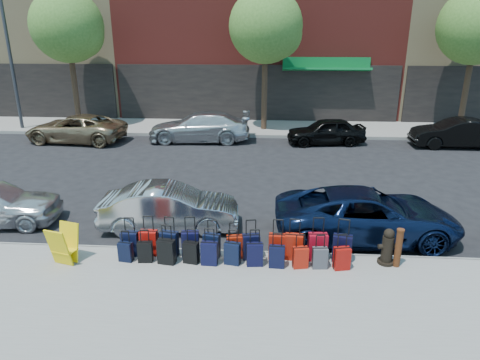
# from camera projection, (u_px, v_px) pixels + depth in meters

# --- Properties ---
(ground) EXTENTS (120.00, 120.00, 0.00)m
(ground) POSITION_uv_depth(u_px,v_px,m) (245.00, 192.00, 14.85)
(ground) COLOR black
(ground) RESTS_ON ground
(sidewalk_near) EXTENTS (60.00, 4.00, 0.15)m
(sidewalk_near) POSITION_uv_depth(u_px,v_px,m) (226.00, 302.00, 8.71)
(sidewalk_near) COLOR gray
(sidewalk_near) RESTS_ON ground
(sidewalk_far) EXTENTS (60.00, 4.00, 0.15)m
(sidewalk_far) POSITION_uv_depth(u_px,v_px,m) (255.00, 128.00, 24.24)
(sidewalk_far) COLOR gray
(sidewalk_far) RESTS_ON ground
(curb_near) EXTENTS (60.00, 0.08, 0.15)m
(curb_near) POSITION_uv_depth(u_px,v_px,m) (234.00, 253.00, 10.61)
(curb_near) COLOR gray
(curb_near) RESTS_ON ground
(curb_far) EXTENTS (60.00, 0.08, 0.15)m
(curb_far) POSITION_uv_depth(u_px,v_px,m) (254.00, 136.00, 22.34)
(curb_far) COLOR gray
(curb_far) RESTS_ON ground
(tree_left) EXTENTS (3.80, 3.80, 7.27)m
(tree_left) POSITION_uv_depth(u_px,v_px,m) (70.00, 28.00, 22.64)
(tree_left) COLOR black
(tree_left) RESTS_ON sidewalk_far
(tree_center) EXTENTS (3.80, 3.80, 7.27)m
(tree_center) POSITION_uv_depth(u_px,v_px,m) (268.00, 28.00, 21.96)
(tree_center) COLOR black
(tree_center) RESTS_ON sidewalk_far
(tree_right) EXTENTS (3.80, 3.80, 7.27)m
(tree_right) POSITION_uv_depth(u_px,v_px,m) (479.00, 28.00, 21.28)
(tree_right) COLOR black
(tree_right) RESTS_ON sidewalk_far
(streetlight) EXTENTS (2.59, 0.18, 8.00)m
(streetlight) POSITION_uv_depth(u_px,v_px,m) (12.00, 43.00, 22.42)
(streetlight) COLOR #333338
(streetlight) RESTS_ON sidewalk_far
(suitcase_front_0) EXTENTS (0.40, 0.22, 0.96)m
(suitcase_front_0) POSITION_uv_depth(u_px,v_px,m) (130.00, 243.00, 10.30)
(suitcase_front_0) COLOR black
(suitcase_front_0) RESTS_ON sidewalk_near
(suitcase_front_1) EXTENTS (0.41, 0.23, 0.99)m
(suitcase_front_1) POSITION_uv_depth(u_px,v_px,m) (149.00, 243.00, 10.32)
(suitcase_front_1) COLOR #AE100B
(suitcase_front_1) RESTS_ON sidewalk_near
(suitcase_front_2) EXTENTS (0.45, 0.30, 0.99)m
(suitcase_front_2) POSITION_uv_depth(u_px,v_px,m) (169.00, 244.00, 10.26)
(suitcase_front_2) COLOR black
(suitcase_front_2) RESTS_ON sidewalk_near
(suitcase_front_3) EXTENTS (0.43, 0.26, 0.99)m
(suitcase_front_3) POSITION_uv_depth(u_px,v_px,m) (190.00, 243.00, 10.28)
(suitcase_front_3) COLOR black
(suitcase_front_3) RESTS_ON sidewalk_near
(suitcase_front_4) EXTENTS (0.42, 0.29, 0.94)m
(suitcase_front_4) POSITION_uv_depth(u_px,v_px,m) (212.00, 245.00, 10.23)
(suitcase_front_4) COLOR black
(suitcase_front_4) RESTS_ON sidewalk_near
(suitcase_front_5) EXTENTS (0.40, 0.27, 0.90)m
(suitcase_front_5) POSITION_uv_depth(u_px,v_px,m) (234.00, 247.00, 10.19)
(suitcase_front_5) COLOR maroon
(suitcase_front_5) RESTS_ON sidewalk_near
(suitcase_front_6) EXTENTS (0.44, 0.29, 0.98)m
(suitcase_front_6) POSITION_uv_depth(u_px,v_px,m) (251.00, 246.00, 10.14)
(suitcase_front_6) COLOR black
(suitcase_front_6) RESTS_ON sidewalk_near
(suitcase_front_7) EXTENTS (0.42, 0.25, 0.98)m
(suitcase_front_7) POSITION_uv_depth(u_px,v_px,m) (277.00, 246.00, 10.16)
(suitcase_front_7) COLOR #9D170A
(suitcase_front_7) RESTS_ON sidewalk_near
(suitcase_front_8) EXTENTS (0.44, 0.27, 1.01)m
(suitcase_front_8) POSITION_uv_depth(u_px,v_px,m) (294.00, 247.00, 10.11)
(suitcase_front_8) COLOR #9F190A
(suitcase_front_8) RESTS_ON sidewalk_near
(suitcase_front_9) EXTENTS (0.45, 0.27, 1.06)m
(suitcase_front_9) POSITION_uv_depth(u_px,v_px,m) (318.00, 247.00, 10.08)
(suitcase_front_9) COLOR #9E0A1A
(suitcase_front_9) RESTS_ON sidewalk_near
(suitcase_front_10) EXTENTS (0.47, 0.32, 1.05)m
(suitcase_front_10) POSITION_uv_depth(u_px,v_px,m) (342.00, 248.00, 10.02)
(suitcase_front_10) COLOR black
(suitcase_front_10) RESTS_ON sidewalk_near
(suitcase_back_0) EXTENTS (0.34, 0.23, 0.76)m
(suitcase_back_0) POSITION_uv_depth(u_px,v_px,m) (126.00, 252.00, 10.05)
(suitcase_back_0) COLOR black
(suitcase_back_0) RESTS_ON sidewalk_near
(suitcase_back_1) EXTENTS (0.35, 0.22, 0.80)m
(suitcase_back_1) POSITION_uv_depth(u_px,v_px,m) (145.00, 252.00, 10.02)
(suitcase_back_1) COLOR black
(suitcase_back_1) RESTS_ON sidewalk_near
(suitcase_back_2) EXTENTS (0.43, 0.29, 0.95)m
(suitcase_back_2) POSITION_uv_depth(u_px,v_px,m) (167.00, 252.00, 9.93)
(suitcase_back_2) COLOR black
(suitcase_back_2) RESTS_ON sidewalk_near
(suitcase_back_3) EXTENTS (0.38, 0.27, 0.84)m
(suitcase_back_3) POSITION_uv_depth(u_px,v_px,m) (191.00, 252.00, 9.97)
(suitcase_back_3) COLOR black
(suitcase_back_3) RESTS_ON sidewalk_near
(suitcase_back_4) EXTENTS (0.38, 0.23, 0.89)m
(suitcase_back_4) POSITION_uv_depth(u_px,v_px,m) (209.00, 253.00, 9.89)
(suitcase_back_4) COLOR black
(suitcase_back_4) RESTS_ON sidewalk_near
(suitcase_back_5) EXTENTS (0.39, 0.27, 0.85)m
(suitcase_back_5) POSITION_uv_depth(u_px,v_px,m) (232.00, 253.00, 9.91)
(suitcase_back_5) COLOR black
(suitcase_back_5) RESTS_ON sidewalk_near
(suitcase_back_6) EXTENTS (0.39, 0.25, 0.88)m
(suitcase_back_6) POSITION_uv_depth(u_px,v_px,m) (255.00, 254.00, 9.85)
(suitcase_back_6) COLOR black
(suitcase_back_6) RESTS_ON sidewalk_near
(suitcase_back_7) EXTENTS (0.36, 0.22, 0.84)m
(suitcase_back_7) POSITION_uv_depth(u_px,v_px,m) (277.00, 256.00, 9.78)
(suitcase_back_7) COLOR black
(suitcase_back_7) RESTS_ON sidewalk_near
(suitcase_back_8) EXTENTS (0.37, 0.26, 0.81)m
(suitcase_back_8) POSITION_uv_depth(u_px,v_px,m) (300.00, 257.00, 9.76)
(suitcase_back_8) COLOR #AB190B
(suitcase_back_8) RESTS_ON sidewalk_near
(suitcase_back_9) EXTENTS (0.35, 0.22, 0.80)m
(suitcase_back_9) POSITION_uv_depth(u_px,v_px,m) (320.00, 258.00, 9.75)
(suitcase_back_9) COLOR #424147
(suitcase_back_9) RESTS_ON sidewalk_near
(suitcase_back_10) EXTENTS (0.39, 0.28, 0.85)m
(suitcase_back_10) POSITION_uv_depth(u_px,v_px,m) (342.00, 258.00, 9.69)
(suitcase_back_10) COLOR #970E09
(suitcase_back_10) RESTS_ON sidewalk_near
(fire_hydrant) EXTENTS (0.45, 0.40, 0.88)m
(fire_hydrant) POSITION_uv_depth(u_px,v_px,m) (387.00, 248.00, 9.89)
(fire_hydrant) COLOR black
(fire_hydrant) RESTS_ON sidewalk_near
(bollard) EXTENTS (0.17, 0.17, 0.94)m
(bollard) POSITION_uv_depth(u_px,v_px,m) (398.00, 247.00, 9.74)
(bollard) COLOR #38190C
(bollard) RESTS_ON sidewalk_near
(display_rack) EXTENTS (0.65, 0.69, 0.93)m
(display_rack) POSITION_uv_depth(u_px,v_px,m) (64.00, 245.00, 9.89)
(display_rack) COLOR yellow
(display_rack) RESTS_ON sidewalk_near
(car_near_1) EXTENTS (3.92, 1.64, 1.26)m
(car_near_1) POSITION_uv_depth(u_px,v_px,m) (170.00, 208.00, 11.92)
(car_near_1) COLOR #B1B3B8
(car_near_1) RESTS_ON ground
(car_near_2) EXTENTS (4.94, 2.46, 1.35)m
(car_near_2) POSITION_uv_depth(u_px,v_px,m) (367.00, 215.00, 11.36)
(car_near_2) COLOR #0C1938
(car_near_2) RESTS_ON ground
(car_far_0) EXTENTS (5.07, 2.68, 1.36)m
(car_far_0) POSITION_uv_depth(u_px,v_px,m) (76.00, 128.00, 21.32)
(car_far_0) COLOR #947B5A
(car_far_0) RESTS_ON ground
(car_far_1) EXTENTS (5.14, 2.27, 1.47)m
(car_far_1) POSITION_uv_depth(u_px,v_px,m) (199.00, 127.00, 21.41)
(car_far_1) COLOR silver
(car_far_1) RESTS_ON ground
(car_far_2) EXTENTS (3.93, 1.99, 1.28)m
(car_far_2) POSITION_uv_depth(u_px,v_px,m) (326.00, 131.00, 20.91)
(car_far_2) COLOR black
(car_far_2) RESTS_ON ground
(car_far_3) EXTENTS (4.18, 1.49, 1.37)m
(car_far_3) POSITION_uv_depth(u_px,v_px,m) (457.00, 133.00, 20.31)
(car_far_3) COLOR black
(car_far_3) RESTS_ON ground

